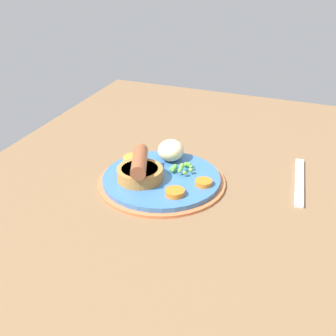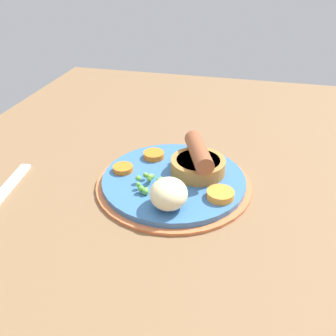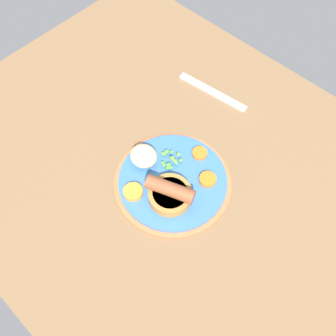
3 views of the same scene
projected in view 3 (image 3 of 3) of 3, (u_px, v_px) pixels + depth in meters
The scene contains 9 objects.
dining_table at pixel (182, 177), 78.79cm from camera, with size 110.00×80.00×3.00cm, color brown.
dinner_plate at pixel (172, 181), 76.00cm from camera, with size 23.96×23.96×1.40cm.
sausage_pudding at pixel (170, 193), 71.52cm from camera, with size 9.77×8.48×5.04cm.
pea_pile at pixel (171, 159), 76.60cm from camera, with size 4.67×4.59×1.91cm.
potato_chunk_0 at pixel (144, 156), 75.57cm from camera, with size 5.18×5.65×4.09cm, color beige.
carrot_slice_0 at pixel (208, 179), 74.68cm from camera, with size 3.43×3.43×0.97cm, color orange.
carrot_slice_2 at pixel (133, 192), 73.23cm from camera, with size 3.90×3.90×1.05cm, color orange.
carrot_slice_3 at pixel (199, 153), 77.88cm from camera, with size 3.14×3.14×0.84cm, color orange.
fork at pixel (212, 92), 88.23cm from camera, with size 18.00×1.60×0.60cm, color silver.
Camera 3 is at (-23.73, 29.61, 70.64)cm, focal length 40.00 mm.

